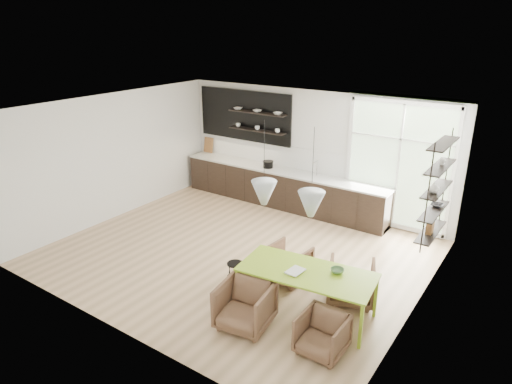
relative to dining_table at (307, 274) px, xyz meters
name	(u,v)px	position (x,y,z in m)	size (l,w,h in m)	color
room	(292,175)	(-1.52, 2.13, 0.75)	(7.02, 6.01, 2.91)	#D5AC84
kitchen_run	(279,182)	(-2.79, 3.72, -0.11)	(5.54, 0.69, 2.75)	black
right_shelving	(436,192)	(1.26, 2.20, 0.94)	(0.26, 1.22, 1.90)	black
dining_table	(307,274)	(0.00, 0.00, 0.00)	(2.19, 1.18, 0.76)	#91BB23
armchair_back_left	(288,263)	(-0.76, 0.74, -0.39)	(0.69, 0.71, 0.65)	brown
armchair_back_right	(351,282)	(0.44, 0.76, -0.37)	(0.73, 0.75, 0.69)	brown
armchair_front_left	(245,306)	(-0.60, -0.80, -0.35)	(0.77, 0.79, 0.72)	brown
armchair_front_right	(322,334)	(0.63, -0.68, -0.41)	(0.63, 0.65, 0.59)	brown
wire_stool	(235,270)	(-1.47, 0.10, -0.46)	(0.31, 0.31, 0.39)	black
table_book	(289,269)	(-0.25, -0.11, 0.07)	(0.22, 0.30, 0.03)	white
table_bowl	(337,271)	(0.40, 0.23, 0.08)	(0.21, 0.21, 0.07)	#53794A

